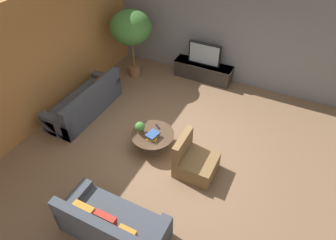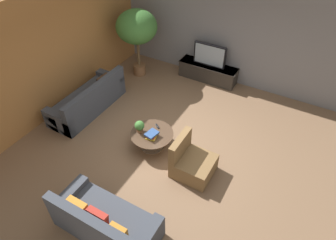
{
  "view_description": "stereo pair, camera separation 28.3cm",
  "coord_description": "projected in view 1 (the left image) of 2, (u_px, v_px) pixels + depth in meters",
  "views": [
    {
      "loc": [
        2.1,
        -4.4,
        5.01
      ],
      "look_at": [
        -0.17,
        0.17,
        0.55
      ],
      "focal_mm": 32.0,
      "sensor_mm": 36.0,
      "label": 1
    },
    {
      "loc": [
        2.35,
        -4.27,
        5.01
      ],
      "look_at": [
        -0.17,
        0.17,
        0.55
      ],
      "focal_mm": 32.0,
      "sensor_mm": 36.0,
      "label": 2
    }
  ],
  "objects": [
    {
      "name": "couch_near_entry",
      "position": [
        112.0,
        225.0,
        5.12
      ],
      "size": [
        1.85,
        0.84,
        0.84
      ],
      "rotation": [
        0.0,
        0.0,
        3.14
      ],
      "color": "#3D424C",
      "rests_on": "ground"
    },
    {
      "name": "couch_by_wall",
      "position": [
        86.0,
        103.0,
        7.68
      ],
      "size": [
        0.84,
        2.19,
        0.84
      ],
      "rotation": [
        0.0,
        0.0,
        -1.57
      ],
      "color": "#3D424C",
      "rests_on": "ground"
    },
    {
      "name": "ground_plane",
      "position": [
        171.0,
        144.0,
        6.97
      ],
      "size": [
        24.0,
        24.0,
        0.0
      ],
      "primitive_type": "plane",
      "color": "brown"
    },
    {
      "name": "remote_black",
      "position": [
        158.0,
        127.0,
        6.83
      ],
      "size": [
        0.15,
        0.12,
        0.02
      ],
      "primitive_type": "cube",
      "rotation": [
        0.0,
        0.0,
        0.96
      ],
      "color": "black",
      "rests_on": "coffee_table"
    },
    {
      "name": "potted_plant_tabletop",
      "position": [
        140.0,
        127.0,
        6.59
      ],
      "size": [
        0.22,
        0.22,
        0.29
      ],
      "color": "brown",
      "rests_on": "coffee_table"
    },
    {
      "name": "media_console",
      "position": [
        203.0,
        71.0,
        8.92
      ],
      "size": [
        1.74,
        0.5,
        0.5
      ],
      "color": "#2D2823",
      "rests_on": "ground"
    },
    {
      "name": "coffee_table",
      "position": [
        153.0,
        138.0,
        6.74
      ],
      "size": [
        0.97,
        0.97,
        0.4
      ],
      "color": "#756656",
      "rests_on": "ground"
    },
    {
      "name": "armchair_wicker",
      "position": [
        194.0,
        162.0,
        6.22
      ],
      "size": [
        0.8,
        0.76,
        0.86
      ],
      "rotation": [
        0.0,
        0.0,
        1.57
      ],
      "color": "brown",
      "rests_on": "ground"
    },
    {
      "name": "potted_palm_tall",
      "position": [
        131.0,
        29.0,
        8.26
      ],
      "size": [
        1.16,
        1.16,
        1.99
      ],
      "color": "brown",
      "rests_on": "ground"
    },
    {
      "name": "side_wall_left",
      "position": [
        54.0,
        52.0,
        7.22
      ],
      "size": [
        0.12,
        7.4,
        3.0
      ],
      "primitive_type": "cube",
      "color": "#B2753D",
      "rests_on": "ground"
    },
    {
      "name": "book_stack",
      "position": [
        153.0,
        135.0,
        6.54
      ],
      "size": [
        0.26,
        0.32,
        0.11
      ],
      "color": "gold",
      "rests_on": "coffee_table"
    },
    {
      "name": "television",
      "position": [
        205.0,
        54.0,
        8.55
      ],
      "size": [
        0.95,
        0.13,
        0.65
      ],
      "color": "black",
      "rests_on": "media_console"
    },
    {
      "name": "back_wall_stone",
      "position": [
        224.0,
        29.0,
        8.19
      ],
      "size": [
        7.4,
        0.12,
        3.0
      ],
      "primitive_type": "cube",
      "color": "slate",
      "rests_on": "ground"
    }
  ]
}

